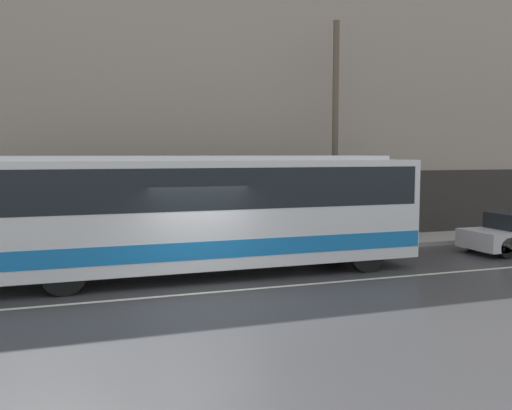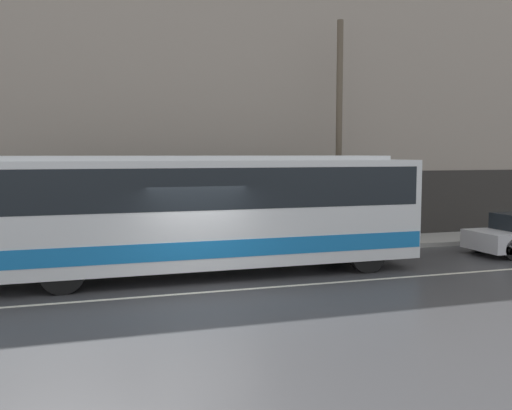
{
  "view_description": "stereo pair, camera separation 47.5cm",
  "coord_description": "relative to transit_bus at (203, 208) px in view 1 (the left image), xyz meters",
  "views": [
    {
      "loc": [
        -3.36,
        -12.97,
        3.3
      ],
      "look_at": [
        1.93,
        1.96,
        1.88
      ],
      "focal_mm": 40.0,
      "sensor_mm": 36.0,
      "label": 1
    },
    {
      "loc": [
        -2.91,
        -13.12,
        3.3
      ],
      "look_at": [
        1.93,
        1.96,
        1.88
      ],
      "focal_mm": 40.0,
      "sensor_mm": 36.0,
      "label": 2
    }
  ],
  "objects": [
    {
      "name": "transit_bus",
      "position": [
        0.0,
        0.0,
        0.0
      ],
      "size": [
        12.08,
        2.51,
        3.26
      ],
      "color": "white",
      "rests_on": "ground_plane"
    },
    {
      "name": "lane_stripe",
      "position": [
        -0.41,
        -1.96,
        -1.83
      ],
      "size": [
        54.0,
        0.14,
        0.01
      ],
      "color": "beige",
      "rests_on": "ground_plane"
    },
    {
      "name": "sidewalk",
      "position": [
        -0.41,
        3.16,
        -1.75
      ],
      "size": [
        60.0,
        2.25,
        0.16
      ],
      "color": "#A09E99",
      "rests_on": "ground_plane"
    },
    {
      "name": "pedestrian_waiting",
      "position": [
        -3.98,
        2.92,
        -0.87
      ],
      "size": [
        0.36,
        0.36,
        1.72
      ],
      "color": "#333338",
      "rests_on": "sidewalk"
    },
    {
      "name": "utility_pole_near",
      "position": [
        5.45,
        2.88,
        2.16
      ],
      "size": [
        0.22,
        0.22,
        7.68
      ],
      "color": "brown",
      "rests_on": "sidewalk"
    },
    {
      "name": "building_facade",
      "position": [
        -0.41,
        4.43,
        3.28
      ],
      "size": [
        60.0,
        0.35,
        10.6
      ],
      "color": "gray",
      "rests_on": "ground_plane"
    },
    {
      "name": "ground_plane",
      "position": [
        -0.41,
        -1.96,
        -1.83
      ],
      "size": [
        60.0,
        60.0,
        0.0
      ],
      "primitive_type": "plane",
      "color": "#38383A"
    }
  ]
}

